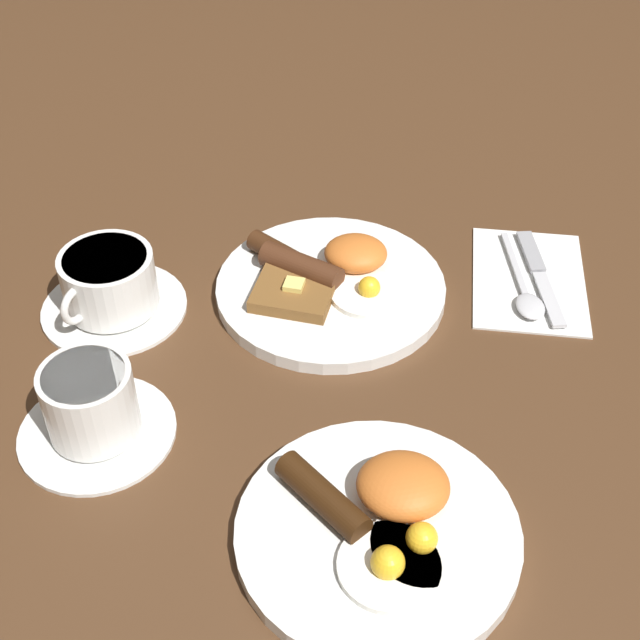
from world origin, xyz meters
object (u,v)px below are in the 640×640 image
object	(u,v)px
breakfast_plate_near	(329,283)
spoon	(526,296)
breakfast_plate_far	(381,526)
knife	(538,271)
teacup_far	(91,408)
teacup_near	(110,287)

from	to	relation	value
breakfast_plate_near	spoon	world-z (taller)	breakfast_plate_near
breakfast_plate_far	knife	distance (m)	0.39
teacup_far	spoon	distance (m)	0.46
teacup_near	teacup_far	size ratio (longest dim) A/B	1.06
breakfast_plate_near	teacup_near	xyz separation A→B (m)	(0.23, 0.04, 0.02)
breakfast_plate_near	teacup_near	bearing A→B (deg)	11.16
knife	spoon	bearing A→B (deg)	-28.88
breakfast_plate_far	knife	world-z (taller)	breakfast_plate_far
breakfast_plate_far	knife	size ratio (longest dim) A/B	1.45
breakfast_plate_near	breakfast_plate_far	size ratio (longest dim) A/B	1.05
teacup_far	spoon	world-z (taller)	teacup_far
breakfast_plate_near	breakfast_plate_far	world-z (taller)	breakfast_plate_far
breakfast_plate_far	teacup_far	size ratio (longest dim) A/B	1.63
breakfast_plate_far	spoon	bearing A→B (deg)	-115.85
breakfast_plate_near	teacup_far	world-z (taller)	teacup_far
teacup_far	knife	world-z (taller)	teacup_far
knife	breakfast_plate_far	bearing A→B (deg)	-32.82
teacup_near	spoon	size ratio (longest dim) A/B	1.00
breakfast_plate_far	teacup_near	world-z (taller)	teacup_near
breakfast_plate_far	spoon	xyz separation A→B (m)	(-0.15, -0.31, -0.01)
breakfast_plate_near	spoon	size ratio (longest dim) A/B	1.61
teacup_near	teacup_far	world-z (taller)	teacup_far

